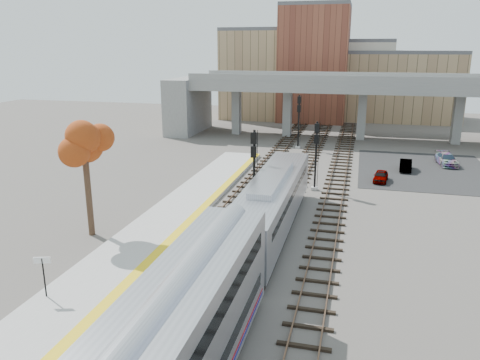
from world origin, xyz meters
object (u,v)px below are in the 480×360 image
at_px(tree, 84,145).
at_px(car_a, 381,176).
at_px(signal_mast_near, 254,174).
at_px(signal_mast_mid, 316,158).
at_px(car_b, 406,165).
at_px(locomotive, 272,203).
at_px(signal_mast_far, 299,122).
at_px(car_c, 447,159).

xyz_separation_m(tree, car_a, (20.78, 19.71, -6.02)).
bearing_deg(tree, signal_mast_near, 33.65).
xyz_separation_m(signal_mast_mid, car_b, (9.00, 9.87, -2.54)).
xyz_separation_m(locomotive, car_b, (11.00, 21.22, -1.65)).
relative_size(locomotive, signal_mast_far, 2.68).
height_order(signal_mast_near, car_a, signal_mast_near).
height_order(signal_mast_far, car_c, signal_mast_far).
bearing_deg(signal_mast_far, signal_mast_mid, -77.69).
height_order(signal_mast_near, car_b, signal_mast_near).
xyz_separation_m(signal_mast_near, tree, (-10.48, -6.97, 3.17)).
distance_m(signal_mast_near, car_c, 28.34).
bearing_deg(tree, car_b, 46.64).
distance_m(locomotive, signal_mast_far, 30.23).
height_order(tree, car_c, tree).
distance_m(tree, car_c, 40.84).
xyz_separation_m(car_b, car_c, (4.78, 3.83, 0.07)).
relative_size(car_a, car_c, 0.72).
bearing_deg(signal_mast_near, tree, -146.35).
distance_m(locomotive, car_b, 23.96).
bearing_deg(tree, car_c, 45.44).
xyz_separation_m(car_a, car_c, (7.58, 9.09, 0.11)).
xyz_separation_m(signal_mast_near, car_b, (13.10, 17.99, -2.81)).
bearing_deg(locomotive, signal_mast_near, 123.06).
xyz_separation_m(signal_mast_mid, signal_mast_far, (-4.10, 18.78, 0.37)).
distance_m(signal_mast_far, car_b, 16.11).
xyz_separation_m(tree, car_c, (28.36, 28.79, -5.91)).
bearing_deg(signal_mast_mid, car_b, 47.64).
height_order(signal_mast_mid, car_b, signal_mast_mid).
bearing_deg(signal_mast_mid, signal_mast_near, -116.78).
xyz_separation_m(tree, car_b, (23.58, 24.97, -5.98)).
bearing_deg(tree, signal_mast_far, 72.82).
height_order(locomotive, signal_mast_far, signal_mast_far).
relative_size(signal_mast_far, car_c, 1.55).
xyz_separation_m(signal_mast_far, car_b, (13.10, -8.91, -2.91)).
distance_m(signal_mast_near, car_b, 22.43).
distance_m(signal_mast_near, car_a, 16.63).
bearing_deg(car_c, tree, -141.07).
height_order(locomotive, car_a, locomotive).
bearing_deg(car_c, signal_mast_near, -135.84).
bearing_deg(signal_mast_near, car_b, 53.94).
distance_m(tree, car_b, 34.86).
xyz_separation_m(signal_mast_far, car_c, (17.88, -5.09, -2.84)).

